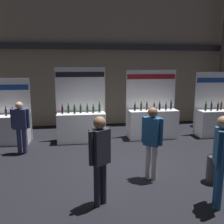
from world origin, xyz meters
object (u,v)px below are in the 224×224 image
Objects in this scene: visitor_8 at (221,154)px; visitor_9 at (100,154)px; trash_bin at (215,169)px; visitor_2 at (20,123)px; exhibitor_booth_1 at (81,124)px; exhibitor_booth_2 at (152,121)px; exhibitor_booth_0 at (4,127)px; exhibitor_booth_3 at (218,120)px; visitor_5 at (152,137)px.

visitor_8 is 2.22m from visitor_9.
visitor_2 is (-4.82, 2.55, 0.64)m from trash_bin.
exhibitor_booth_1 is at bearing 37.74° from visitor_2.
exhibitor_booth_0 is at bearing 179.88° from exhibitor_booth_2.
exhibitor_booth_1 reaches higher than exhibitor_booth_0.
exhibitor_booth_0 reaches higher than visitor_9.
exhibitor_booth_2 is at bearing -0.12° from exhibitor_booth_0.
exhibitor_booth_2 is 2.57m from exhibitor_booth_3.
exhibitor_booth_1 is 1.51× the size of visitor_5.
exhibitor_booth_2 is at bearing 177.84° from exhibitor_booth_3.
visitor_5 is at bearing 56.09° from visitor_8.
exhibitor_booth_1 is at bearing -22.39° from visitor_5.
exhibitor_booth_2 reaches higher than exhibitor_booth_3.
visitor_9 is at bearing 76.49° from visitor_5.
exhibitor_booth_2 reaches higher than exhibitor_booth_0.
visitor_5 is (1.57, -3.16, 0.39)m from exhibitor_booth_1.
visitor_8 is (-0.15, -4.54, 0.43)m from exhibitor_booth_2.
visitor_2 is at bearing -152.13° from exhibitor_booth_1.
visitor_9 is at bearing -55.03° from exhibitor_booth_0.
exhibitor_booth_0 is 5.34m from visitor_5.
exhibitor_booth_0 is 5.11m from visitor_9.
exhibitor_booth_2 is (5.25, -0.01, 0.05)m from exhibitor_booth_0.
exhibitor_booth_2 is 4.58m from visitor_2.
exhibitor_booth_1 reaches higher than trash_bin.
exhibitor_booth_1 is 5.18m from exhibitor_booth_3.
visitor_9 is at bearing -45.90° from visitor_2.
exhibitor_booth_3 is 4.81m from visitor_5.
trash_bin is at bearing -49.69° from exhibitor_booth_1.
exhibitor_booth_1 reaches higher than visitor_2.
exhibitor_booth_3 reaches higher than exhibitor_booth_0.
exhibitor_booth_0 is at bearing 87.92° from visitor_9.
exhibitor_booth_2 is 4.03× the size of trash_bin.
visitor_5 is (4.21, -3.26, 0.44)m from exhibitor_booth_0.
visitor_8 is (-0.52, -0.94, 0.75)m from trash_bin.
exhibitor_booth_3 is at bearing -9.91° from visitor_8.
exhibitor_booth_3 is at bearing -2.16° from exhibitor_booth_2.
visitor_9 is (-1.29, -0.91, 0.01)m from visitor_5.
exhibitor_booth_3 is 1.36× the size of visitor_8.
visitor_2 is (-7.01, -0.95, 0.34)m from exhibitor_booth_3.
exhibitor_booth_1 is at bearing -2.03° from exhibitor_booth_0.
exhibitor_booth_1 reaches higher than visitor_9.
visitor_9 is at bearing 101.52° from visitor_8.
exhibitor_booth_0 is 0.89× the size of exhibitor_booth_2.
exhibitor_booth_2 reaches higher than visitor_5.
exhibitor_booth_3 is 1.51× the size of visitor_2.
visitor_5 is at bearing -22.94° from visitor_2.
exhibitor_booth_0 is 0.92× the size of exhibitor_booth_3.
exhibitor_booth_3 reaches higher than visitor_9.
visitor_8 is at bearing 165.77° from visitor_5.
visitor_2 is at bearing 87.19° from visitor_9.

